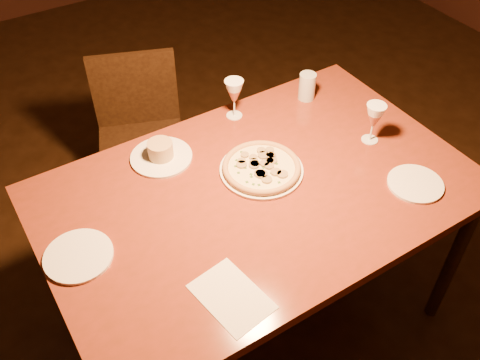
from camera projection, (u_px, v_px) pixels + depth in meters
floor at (257, 298)px, 2.59m from camera, size 7.00×7.00×0.00m
dining_table at (258, 202)px, 1.99m from camera, size 1.57×1.02×0.84m
chair_far at (141, 133)px, 2.71m from camera, size 0.55×0.55×0.88m
pizza_plate at (262, 168)px, 2.00m from camera, size 0.31×0.31×0.03m
ramekin_saucer at (161, 153)px, 2.05m from camera, size 0.24×0.24×0.08m
wine_glass_far at (234, 99)px, 2.20m from camera, size 0.08×0.08×0.17m
wine_glass_right at (373, 123)px, 2.08m from camera, size 0.08×0.08×0.17m
water_tumbler at (307, 86)px, 2.31m from camera, size 0.07×0.07×0.12m
side_plate_left at (78, 256)px, 1.71m from camera, size 0.22×0.22×0.01m
side_plate_near at (415, 184)px, 1.95m from camera, size 0.20×0.20×0.01m
menu_card at (232, 297)px, 1.61m from camera, size 0.20×0.27×0.00m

